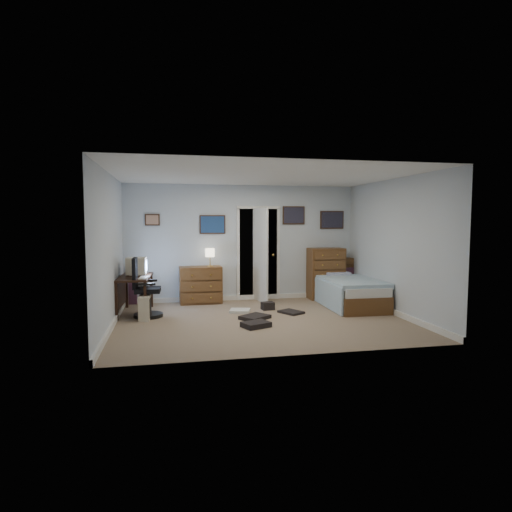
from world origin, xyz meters
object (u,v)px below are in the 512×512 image
Objects in this scene: office_chair at (145,294)px; tall_dresser at (326,273)px; computer_desk at (130,285)px; low_dresser at (201,285)px; bed at (349,292)px.

tall_dresser is (3.85, 1.09, 0.15)m from office_chair.
low_dresser is (1.35, 0.75, -0.15)m from computer_desk.
computer_desk is 0.65× the size of bed.
low_dresser is at bearing 32.17° from computer_desk.
low_dresser is 2.77m from tall_dresser.
low_dresser is at bearing 47.87° from office_chair.
tall_dresser is at bearing 17.86° from office_chair.
low_dresser is 3.06m from bed.
tall_dresser is 0.59× the size of bed.
low_dresser is 0.77× the size of tall_dresser.
tall_dresser reaches higher than bed.
computer_desk is 0.47m from office_chair.
tall_dresser is at bearing 100.75° from bed.
office_chair is 4.00m from bed.
bed is (4.27, -0.18, -0.25)m from computer_desk.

